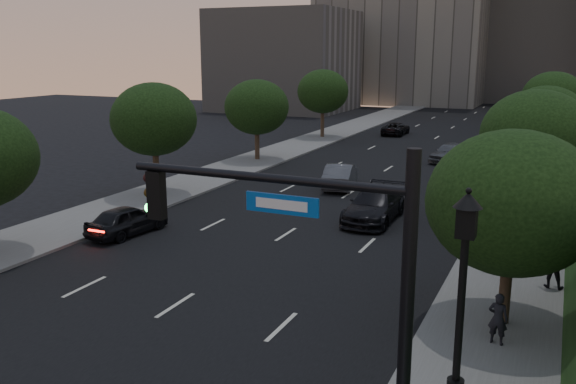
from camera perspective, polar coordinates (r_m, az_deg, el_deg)
The scene contains 25 objects.
ground at distance 18.05m, azimuth -19.93°, elevation -15.82°, with size 160.00×160.00×0.00m, color black.
road_surface at distance 43.41m, azimuth 8.67°, elevation 1.71°, with size 16.00×140.00×0.02m, color black.
sidewalk_right at distance 41.86m, azimuth 22.27°, elevation 0.53°, with size 4.50×140.00×0.15m, color slate.
sidewalk_left at distance 47.17m, azimuth -3.39°, elevation 2.82°, with size 4.50×140.00×0.15m, color slate.
office_block_left at distance 106.37m, azimuth 11.07°, elevation 16.95°, with size 26.00×20.00×32.00m, color gray.
office_block_mid at distance 113.21m, azimuth 22.46°, elevation 14.46°, with size 22.00×18.00×26.00m, color gray.
office_block_filler at distance 89.27m, azimuth -0.33°, elevation 12.17°, with size 18.00×16.00×14.00m, color gray.
tree_right_a at distance 19.55m, azimuth 20.28°, elevation -0.94°, with size 5.20×5.20×6.24m.
tree_right_b at distance 31.27m, azimuth 22.17°, elevation 4.85°, with size 5.20×5.20×6.74m.
tree_right_c at distance 44.23m, azimuth 22.97°, elevation 6.29°, with size 5.20×5.20×6.24m.
tree_right_d at distance 58.14m, azimuth 23.52°, elevation 8.13°, with size 5.20×5.20×6.74m.
tree_right_e at distance 73.13m, azimuth 23.81°, elevation 8.53°, with size 5.20×5.20×6.24m.
tree_left_b at distance 36.49m, azimuth -12.45°, elevation 6.66°, with size 5.00×5.00×6.71m.
tree_left_c at distance 47.51m, azimuth -2.94°, elevation 7.93°, with size 5.00×5.00×6.34m.
tree_left_d at distance 60.22m, azimuth 3.28°, elevation 9.38°, with size 5.00×5.00×6.71m.
traffic_signal_mast at distance 11.07m, azimuth 5.28°, elevation -12.80°, with size 5.68×0.56×7.00m.
street_lamp at distance 14.58m, azimuth 15.80°, elevation -11.11°, with size 0.64×0.64×5.62m.
sedan_near_left at distance 29.64m, azimuth -14.81°, elevation -2.54°, with size 1.69×4.21×1.43m, color black.
sedan_mid_left at distance 38.53m, azimuth 4.94°, elevation 1.54°, with size 1.67×4.78×1.58m, color #535459.
sedan_far_left at distance 63.80m, azimuth 10.05°, elevation 5.86°, with size 2.13×4.62×1.28m, color black.
sedan_near_right at distance 31.28m, azimuth 8.10°, elevation -1.23°, with size 2.27×5.59×1.62m, color black.
sedan_far_right at distance 48.90m, azimuth 14.92°, elevation 3.60°, with size 1.82×4.52×1.54m, color #53565B.
pedestrian_a at distance 18.99m, azimuth 19.05°, elevation -11.13°, with size 0.57×0.37×1.56m, color black.
pedestrian_b at distance 23.94m, azimuth 23.56°, elevation -6.15°, with size 0.87×0.68×1.79m, color black.
pedestrian_c at distance 24.93m, azimuth 18.70°, elevation -5.26°, with size 0.91×0.38×1.56m, color black.
Camera 1 is at (11.52, -10.99, 8.50)m, focal length 38.00 mm.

